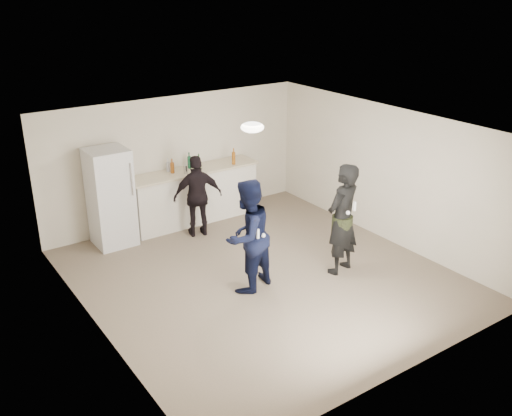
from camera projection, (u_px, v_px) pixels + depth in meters
floor at (263, 276)px, 9.40m from camera, size 6.00×6.00×0.00m
ceiling at (264, 128)px, 8.46m from camera, size 6.00×6.00×0.00m
wall_back at (176, 159)px, 11.22m from camera, size 6.00×0.00×6.00m
wall_front at (411, 285)px, 6.64m from camera, size 6.00×0.00×6.00m
wall_left at (92, 250)px, 7.48m from camera, size 0.00×6.00×6.00m
wall_right at (387, 174)px, 10.37m from camera, size 0.00×6.00×6.00m
counter at (194, 196)px, 11.35m from camera, size 2.60×0.56×1.05m
counter_top at (193, 170)px, 11.14m from camera, size 2.68×0.64×0.04m
fridge at (111, 198)px, 10.24m from camera, size 0.70×0.70×1.80m
fridge_handle at (131, 179)px, 9.96m from camera, size 0.02×0.02×0.60m
ceiling_dome at (252, 127)px, 8.70m from camera, size 0.36×0.36×0.16m
shaker at (186, 169)px, 10.86m from camera, size 0.08×0.08×0.17m
man at (247, 236)px, 8.71m from camera, size 1.04×0.92×1.81m
woman at (342, 219)px, 9.24m from camera, size 0.77×0.60×1.88m
camo_shorts at (342, 224)px, 9.27m from camera, size 0.34×0.34×0.28m
spectator at (198, 196)px, 10.64m from camera, size 0.99×0.63×1.57m
remote_man at (258, 234)px, 8.44m from camera, size 0.04×0.04×0.15m
nunchuk_man at (263, 235)px, 8.56m from camera, size 0.07×0.07×0.07m
remote_woman at (354, 206)px, 8.93m from camera, size 0.04×0.04×0.15m
nunchuk_woman at (348, 213)px, 8.94m from camera, size 0.07×0.07×0.07m
bottle_cluster at (195, 164)px, 11.11m from camera, size 1.36×0.40×0.26m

